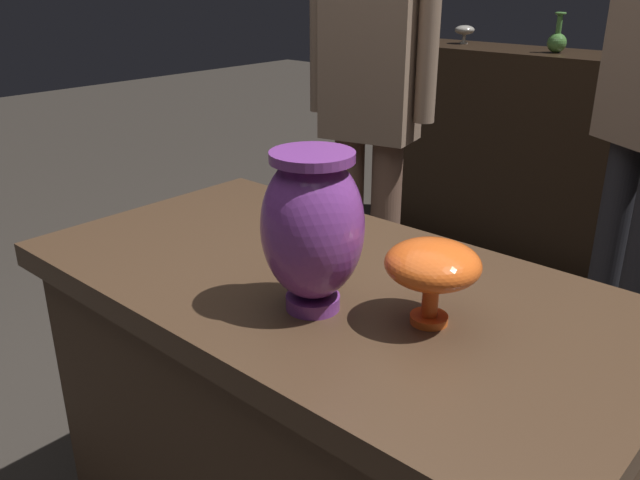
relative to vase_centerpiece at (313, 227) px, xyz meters
The scene contains 6 objects.
display_plinth 0.56m from the vase_centerpiece, 120.65° to the left, with size 1.20×0.64×0.80m.
vase_centerpiece is the anchor object (origin of this frame).
vase_tall_behind 0.20m from the vase_centerpiece, 26.99° to the left, with size 0.15×0.15×0.14m.
shelf_vase_far_left 2.60m from the vase_centerpiece, 115.16° to the left, with size 0.10×0.10×0.09m.
shelf_vase_left 2.35m from the vase_centerpiece, 104.41° to the left, with size 0.09×0.09×0.18m.
visitor_near_left 1.31m from the vase_centerpiece, 123.70° to the left, with size 0.46×0.25×1.59m.
Camera 1 is at (0.74, -0.84, 1.33)m, focal length 36.85 mm.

